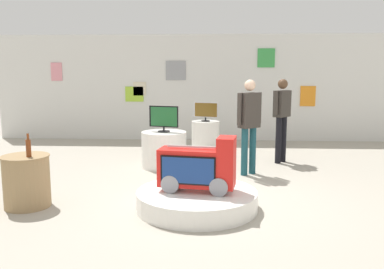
# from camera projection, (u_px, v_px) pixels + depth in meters

# --- Properties ---
(ground_plane) EXTENTS (30.00, 30.00, 0.00)m
(ground_plane) POSITION_uv_depth(u_px,v_px,m) (214.00, 199.00, 5.91)
(ground_plane) COLOR #A8A091
(back_wall_display) EXTENTS (12.00, 0.13, 2.84)m
(back_wall_display) POSITION_uv_depth(u_px,v_px,m) (215.00, 88.00, 10.87)
(back_wall_display) COLOR silver
(back_wall_display) RESTS_ON ground
(main_display_pedestal) EXTENTS (1.65, 1.65, 0.25)m
(main_display_pedestal) POSITION_uv_depth(u_px,v_px,m) (197.00, 200.00, 5.48)
(main_display_pedestal) COLOR white
(main_display_pedestal) RESTS_ON ground
(novelty_firetruck_tv) EXTENTS (1.06, 0.56, 0.75)m
(novelty_firetruck_tv) POSITION_uv_depth(u_px,v_px,m) (198.00, 169.00, 5.40)
(novelty_firetruck_tv) COLOR gray
(novelty_firetruck_tv) RESTS_ON main_display_pedestal
(display_pedestal_left_rear) EXTENTS (0.66, 0.66, 0.70)m
(display_pedestal_left_rear) POSITION_uv_depth(u_px,v_px,m) (205.00, 136.00, 9.55)
(display_pedestal_left_rear) COLOR white
(display_pedestal_left_rear) RESTS_ON ground
(tv_on_left_rear) EXTENTS (0.58, 0.22, 0.45)m
(tv_on_left_rear) POSITION_uv_depth(u_px,v_px,m) (206.00, 111.00, 9.46)
(tv_on_left_rear) COLOR black
(tv_on_left_rear) RESTS_ON display_pedestal_left_rear
(display_pedestal_center_rear) EXTENTS (0.88, 0.88, 0.70)m
(display_pedestal_center_rear) POSITION_uv_depth(u_px,v_px,m) (164.00, 149.00, 7.88)
(display_pedestal_center_rear) COLOR white
(display_pedestal_center_rear) RESTS_ON ground
(tv_on_center_rear) EXTENTS (0.58, 0.23, 0.50)m
(tv_on_center_rear) POSITION_uv_depth(u_px,v_px,m) (164.00, 118.00, 7.78)
(tv_on_center_rear) COLOR black
(tv_on_center_rear) RESTS_ON display_pedestal_center_rear
(side_table_round) EXTENTS (0.64, 0.64, 0.72)m
(side_table_round) POSITION_uv_depth(u_px,v_px,m) (27.00, 181.00, 5.53)
(side_table_round) COLOR #9E7F56
(side_table_round) RESTS_ON ground
(bottle_on_side_table) EXTENTS (0.07, 0.07, 0.32)m
(bottle_on_side_table) POSITION_uv_depth(u_px,v_px,m) (28.00, 147.00, 5.38)
(bottle_on_side_table) COLOR brown
(bottle_on_side_table) RESTS_ON side_table_round
(shopper_browsing_near_truck) EXTENTS (0.46, 0.39, 1.72)m
(shopper_browsing_near_truck) POSITION_uv_depth(u_px,v_px,m) (249.00, 120.00, 7.19)
(shopper_browsing_near_truck) COLOR #194751
(shopper_browsing_near_truck) RESTS_ON ground
(shopper_browsing_rear) EXTENTS (0.39, 0.45, 1.71)m
(shopper_browsing_rear) POSITION_uv_depth(u_px,v_px,m) (282.00, 114.00, 8.16)
(shopper_browsing_rear) COLOR black
(shopper_browsing_rear) RESTS_ON ground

